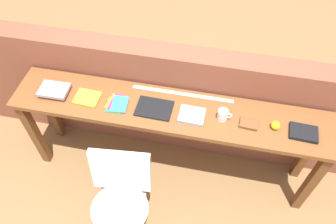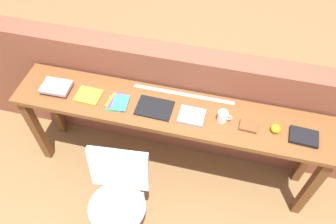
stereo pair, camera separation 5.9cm
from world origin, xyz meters
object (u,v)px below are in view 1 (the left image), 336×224
book_stack_leftmost (54,90)px  magazine_cycling (87,98)px  chair_white_moulded (120,196)px  book_open_centre (154,108)px  leather_journal_brown (249,124)px  book_repair_rightmost (304,133)px  sports_ball_small (276,125)px  pamphlet_pile_colourful (117,104)px  mug (223,115)px

book_stack_leftmost → magazine_cycling: (0.28, -0.01, -0.02)m
chair_white_moulded → book_open_centre: size_ratio=3.24×
leather_journal_brown → chair_white_moulded: bearing=-142.1°
book_repair_rightmost → book_stack_leftmost: bearing=-177.7°
book_stack_leftmost → sports_ball_small: 1.72m
chair_white_moulded → sports_ball_small: (1.04, 0.59, 0.39)m
pamphlet_pile_colourful → book_repair_rightmost: 1.40m
chair_white_moulded → book_open_centre: (0.14, 0.59, 0.36)m
pamphlet_pile_colourful → book_open_centre: (0.29, 0.01, 0.00)m
pamphlet_pile_colourful → leather_journal_brown: (1.01, 0.01, 0.00)m
chair_white_moulded → leather_journal_brown: bearing=34.4°
book_stack_leftmost → leather_journal_brown: size_ratio=1.81×
book_open_centre → mug: 0.52m
chair_white_moulded → sports_ball_small: bearing=29.5°
book_stack_leftmost → magazine_cycling: book_stack_leftmost is taller
mug → chair_white_moulded: bearing=-137.6°
book_stack_leftmost → book_open_centre: bearing=-0.5°
pamphlet_pile_colourful → leather_journal_brown: bearing=0.3°
magazine_cycling → book_open_centre: magazine_cycling is taller
sports_ball_small → book_repair_rightmost: bearing=-3.3°
book_stack_leftmost → sports_ball_small: (1.72, -0.01, 0.01)m
pamphlet_pile_colourful → sports_ball_small: size_ratio=2.95×
book_repair_rightmost → magazine_cycling: bearing=-177.5°
book_open_centre → leather_journal_brown: bearing=0.9°
pamphlet_pile_colourful → sports_ball_small: bearing=0.6°
magazine_cycling → sports_ball_small: bearing=2.7°
sports_ball_small → book_repair_rightmost: 0.20m
book_stack_leftmost → pamphlet_pile_colourful: 0.52m
book_open_centre → book_repair_rightmost: (1.11, -0.01, 0.01)m
magazine_cycling → pamphlet_pile_colourful: (0.25, -0.01, -0.00)m
book_stack_leftmost → mug: 1.34m
book_stack_leftmost → sports_ball_small: size_ratio=3.54×
magazine_cycling → book_open_centre: size_ratio=0.70×
pamphlet_pile_colourful → mug: mug is taller
book_open_centre → chair_white_moulded: bearing=-101.7°
magazine_cycling → chair_white_moulded: bearing=-53.0°
chair_white_moulded → book_stack_leftmost: (-0.68, 0.60, 0.38)m
pamphlet_pile_colourful → mug: 0.82m
book_open_centre → leather_journal_brown: leather_journal_brown is taller
leather_journal_brown → sports_ball_small: sports_ball_small is taller
book_open_centre → sports_ball_small: size_ratio=4.15×
mug → book_open_centre: bearing=-178.7°
leather_journal_brown → magazine_cycling: bearing=-176.6°
chair_white_moulded → book_repair_rightmost: 1.42m
book_stack_leftmost → book_repair_rightmost: size_ratio=1.18×
book_stack_leftmost → book_repair_rightmost: (1.92, -0.02, -0.01)m
pamphlet_pile_colourful → book_repair_rightmost: bearing=0.0°
mug → leather_journal_brown: bearing=-5.0°
book_stack_leftmost → sports_ball_small: sports_ball_small is taller
pamphlet_pile_colourful → mug: size_ratio=1.78×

